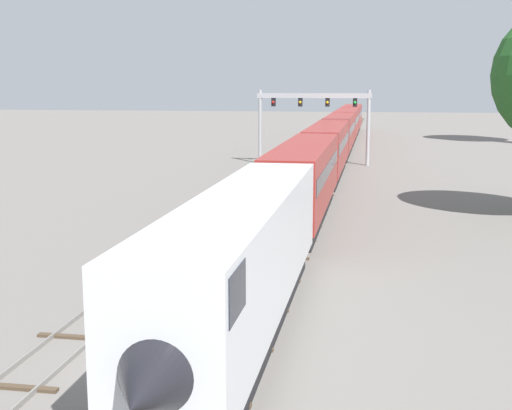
# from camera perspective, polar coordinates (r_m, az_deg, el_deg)

# --- Properties ---
(ground_plane) EXTENTS (400.00, 400.00, 0.00)m
(ground_plane) POSITION_cam_1_polar(r_m,az_deg,el_deg) (21.71, -8.26, -13.20)
(ground_plane) COLOR slate
(track_main) EXTENTS (2.60, 200.00, 0.16)m
(track_main) POSITION_cam_1_polar(r_m,az_deg,el_deg) (79.51, 6.65, 3.75)
(track_main) COLOR slate
(track_main) RESTS_ON ground
(track_near) EXTENTS (2.60, 160.00, 0.16)m
(track_near) POSITION_cam_1_polar(r_m,az_deg,el_deg) (60.35, 0.33, 1.88)
(track_near) COLOR slate
(track_near) RESTS_ON ground
(passenger_train) EXTENTS (3.04, 122.83, 4.80)m
(passenger_train) POSITION_cam_1_polar(r_m,az_deg,el_deg) (74.41, 6.47, 5.30)
(passenger_train) COLOR silver
(passenger_train) RESTS_ON ground
(signal_gantry) EXTENTS (12.10, 0.49, 7.90)m
(signal_gantry) POSITION_cam_1_polar(r_m,az_deg,el_deg) (74.27, 4.76, 7.78)
(signal_gantry) COLOR #999BA0
(signal_gantry) RESTS_ON ground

